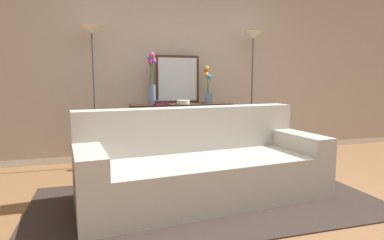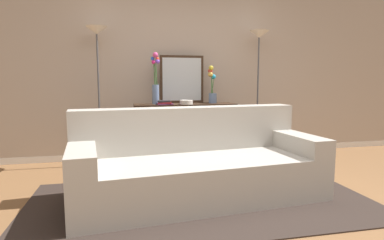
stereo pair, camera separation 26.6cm
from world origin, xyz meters
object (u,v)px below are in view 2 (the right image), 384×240
(console_table, at_px, (185,121))
(book_stack, at_px, (164,103))
(book_row_under_console, at_px, (158,159))
(couch, at_px, (197,166))
(wall_mirror, at_px, (182,79))
(floor_lamp_left, at_px, (97,57))
(vase_short_flowers, at_px, (212,88))
(fruit_bowl, at_px, (186,102))
(floor_lamp_right, at_px, (259,59))
(vase_tall_flowers, at_px, (156,83))

(console_table, height_order, book_stack, book_stack)
(console_table, relative_size, book_row_under_console, 3.93)
(couch, distance_m, wall_mirror, 1.78)
(couch, height_order, book_row_under_console, couch)
(floor_lamp_left, xyz_separation_m, book_row_under_console, (0.78, -0.06, -1.41))
(book_stack, xyz_separation_m, book_row_under_console, (-0.09, 0.13, -0.80))
(vase_short_flowers, xyz_separation_m, book_row_under_console, (-0.80, -0.04, -1.00))
(wall_mirror, xyz_separation_m, vase_short_flowers, (0.42, -0.13, -0.12))
(fruit_bowl, xyz_separation_m, book_stack, (-0.30, -0.00, -0.00))
(console_table, relative_size, floor_lamp_right, 0.75)
(couch, relative_size, fruit_bowl, 13.88)
(wall_mirror, relative_size, book_stack, 3.13)
(fruit_bowl, bearing_deg, book_row_under_console, 161.61)
(floor_lamp_left, relative_size, fruit_bowl, 10.39)
(floor_lamp_right, xyz_separation_m, vase_short_flowers, (-0.71, -0.02, -0.42))
(floor_lamp_right, distance_m, vase_short_flowers, 0.83)
(console_table, height_order, vase_short_flowers, vase_short_flowers)
(fruit_bowl, relative_size, book_stack, 0.82)
(couch, xyz_separation_m, vase_short_flowers, (0.56, 1.42, 0.75))
(vase_tall_flowers, relative_size, book_stack, 3.22)
(console_table, relative_size, vase_short_flowers, 2.65)
(wall_mirror, distance_m, book_stack, 0.52)
(vase_tall_flowers, xyz_separation_m, vase_short_flowers, (0.82, 0.05, -0.07))
(console_table, relative_size, wall_mirror, 2.08)
(floor_lamp_left, bearing_deg, book_stack, -12.34)
(wall_mirror, bearing_deg, couch, -95.03)
(console_table, height_order, floor_lamp_right, floor_lamp_right)
(book_stack, bearing_deg, fruit_bowl, 0.07)
(book_stack, bearing_deg, couch, -82.85)
(vase_short_flowers, bearing_deg, book_stack, -166.71)
(floor_lamp_right, distance_m, book_stack, 1.57)
(floor_lamp_right, distance_m, vase_tall_flowers, 1.57)
(floor_lamp_left, relative_size, vase_short_flowers, 3.49)
(vase_tall_flowers, bearing_deg, floor_lamp_right, 2.58)
(couch, relative_size, floor_lamp_right, 1.32)
(couch, bearing_deg, console_table, 83.81)
(fruit_bowl, bearing_deg, console_table, 86.29)
(floor_lamp_right, bearing_deg, book_row_under_console, -177.73)
(floor_lamp_left, height_order, book_row_under_console, floor_lamp_left)
(wall_mirror, xyz_separation_m, book_row_under_console, (-0.38, -0.17, -1.12))
(wall_mirror, distance_m, vase_short_flowers, 0.45)
(floor_lamp_left, xyz_separation_m, vase_short_flowers, (1.58, -0.02, -0.41))
(floor_lamp_left, bearing_deg, vase_short_flowers, -0.74)
(console_table, distance_m, book_row_under_console, 0.66)
(fruit_bowl, height_order, book_row_under_console, fruit_bowl)
(floor_lamp_left, distance_m, wall_mirror, 1.20)
(floor_lamp_right, xyz_separation_m, book_stack, (-1.43, -0.19, -0.62))
(wall_mirror, height_order, fruit_bowl, wall_mirror)
(floor_lamp_left, relative_size, wall_mirror, 2.73)
(vase_tall_flowers, bearing_deg, floor_lamp_left, 174.80)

